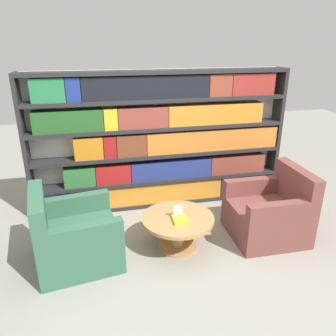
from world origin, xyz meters
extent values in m
plane|color=gray|center=(0.00, 0.00, 0.00)|extent=(14.00, 14.00, 0.00)
cube|color=silver|center=(0.00, 1.49, 0.95)|extent=(3.55, 0.05, 1.90)
cube|color=#262628|center=(-1.75, 1.37, 0.95)|extent=(0.05, 0.30, 1.90)
cube|color=#262628|center=(1.75, 1.37, 0.95)|extent=(0.05, 0.30, 1.90)
cube|color=#262628|center=(0.00, 1.37, 0.03)|extent=(3.45, 0.30, 0.05)
cube|color=#262628|center=(0.00, 1.37, 0.38)|extent=(3.45, 0.30, 0.05)
cube|color=#262628|center=(0.00, 1.37, 0.76)|extent=(3.45, 0.30, 0.05)
cube|color=#262628|center=(0.00, 1.37, 1.14)|extent=(3.45, 0.30, 0.05)
cube|color=#262628|center=(0.00, 1.37, 1.52)|extent=(3.45, 0.30, 0.05)
cube|color=#262628|center=(0.00, 1.37, 1.88)|extent=(3.45, 0.30, 0.05)
cube|color=navy|center=(-1.27, 1.34, 0.19)|extent=(0.44, 0.20, 0.29)
cube|color=orange|center=(-0.08, 1.34, 0.19)|extent=(1.93, 0.20, 0.29)
cube|color=#22254E|center=(1.25, 1.34, 0.19)|extent=(0.71, 0.20, 0.29)
cube|color=#2E7338|center=(-1.12, 1.34, 0.54)|extent=(0.41, 0.20, 0.26)
cube|color=#A41D1D|center=(-0.67, 1.34, 0.54)|extent=(0.47, 0.20, 0.26)
cube|color=navy|center=(0.15, 1.34, 0.54)|extent=(1.15, 0.20, 0.26)
cube|color=brown|center=(1.15, 1.34, 0.54)|extent=(0.83, 0.20, 0.26)
cube|color=#C77719|center=(-0.97, 1.34, 0.93)|extent=(0.37, 0.20, 0.30)
cube|color=maroon|center=(-0.70, 1.34, 0.93)|extent=(0.16, 0.20, 0.30)
cube|color=brown|center=(-0.41, 1.34, 0.93)|extent=(0.40, 0.20, 0.30)
cube|color=orange|center=(0.76, 1.34, 0.93)|extent=(1.91, 0.20, 0.30)
cube|color=#255626|center=(-1.19, 1.34, 1.30)|extent=(0.87, 0.20, 0.27)
cube|color=gold|center=(-0.66, 1.34, 1.30)|extent=(0.17, 0.20, 0.27)
cube|color=brown|center=(-0.24, 1.34, 1.30)|extent=(0.66, 0.20, 0.27)
cube|color=orange|center=(0.77, 1.34, 1.30)|extent=(1.35, 0.20, 0.27)
cube|color=#267744|center=(-1.39, 1.34, 1.69)|extent=(0.40, 0.20, 0.29)
cube|color=navy|center=(-1.09, 1.34, 1.69)|extent=(0.17, 0.20, 0.29)
cube|color=black|center=(-0.18, 1.34, 1.69)|extent=(1.64, 0.20, 0.29)
cube|color=brown|center=(0.81, 1.34, 1.69)|extent=(0.32, 0.20, 0.29)
cube|color=maroon|center=(1.28, 1.34, 1.69)|extent=(0.62, 0.20, 0.29)
cube|color=#336047|center=(-1.14, 0.22, 0.20)|extent=(0.95, 0.92, 0.41)
cube|color=#336047|center=(-1.49, 0.16, 0.63)|extent=(0.26, 0.81, 0.45)
cube|color=#336047|center=(-1.02, -0.11, 0.52)|extent=(0.71, 0.22, 0.21)
cube|color=#336047|center=(-1.13, 0.56, 0.52)|extent=(0.71, 0.22, 0.21)
cube|color=brown|center=(1.07, 0.22, 0.20)|extent=(0.85, 0.82, 0.41)
cube|color=brown|center=(1.41, 0.21, 0.63)|extent=(0.15, 0.81, 0.45)
cube|color=brown|center=(1.00, 0.56, 0.52)|extent=(0.70, 0.13, 0.21)
cube|color=brown|center=(0.99, -0.12, 0.52)|extent=(0.70, 0.13, 0.21)
cylinder|color=#AD7F4C|center=(-0.04, 0.22, 0.18)|extent=(0.15, 0.15, 0.36)
cylinder|color=#AD7F4C|center=(-0.04, 0.22, 0.01)|extent=(0.45, 0.45, 0.03)
cylinder|color=#AD7F4C|center=(-0.04, 0.22, 0.38)|extent=(0.82, 0.82, 0.04)
cube|color=black|center=(-0.04, 0.22, 0.40)|extent=(0.07, 0.06, 0.01)
cube|color=silver|center=(-0.04, 0.22, 0.47)|extent=(0.11, 0.01, 0.15)
cube|color=gold|center=(-0.04, 0.14, 0.41)|extent=(0.17, 0.21, 0.03)
camera|label=1|loc=(-0.87, -2.91, 2.25)|focal=35.00mm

